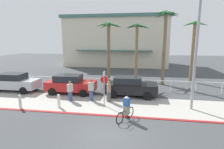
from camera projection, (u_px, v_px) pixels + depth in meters
ground_plane at (125, 86)px, 19.11m from camera, size 80.00×80.00×0.00m
sidewalk_strip at (118, 105)px, 13.48m from camera, size 44.00×4.00×0.02m
curb_paint at (114, 116)px, 11.54m from camera, size 44.00×0.24×0.03m
building_backdrop at (117, 41)px, 34.88m from camera, size 18.85×10.76×8.96m
rail_fence at (124, 81)px, 17.50m from camera, size 22.18×0.08×1.04m
stop_sign_bike_lane at (104, 84)px, 13.01m from camera, size 0.52×0.56×2.56m
bollard_0 at (20, 101)px, 12.76m from camera, size 0.20×0.20×1.00m
bollard_1 at (59, 101)px, 12.91m from camera, size 0.20×0.20×1.00m
streetlight_curb at (197, 48)px, 11.67m from camera, size 0.24×2.54×7.50m
palm_tree_0 at (109, 36)px, 20.09m from camera, size 3.00×3.35×6.71m
palm_tree_1 at (137, 38)px, 21.69m from camera, size 3.01×3.07×6.68m
palm_tree_2 at (165, 29)px, 18.59m from camera, size 2.69×3.01×7.69m
palm_tree_3 at (193, 38)px, 19.86m from camera, size 2.74×3.21×6.80m
car_silver_0 at (15, 82)px, 17.06m from camera, size 4.40×2.02×1.69m
car_red_1 at (70, 84)px, 16.28m from camera, size 4.40×2.02×1.69m
car_black_2 at (130, 86)px, 15.46m from camera, size 4.40×2.02×1.69m
cyclist_black_0 at (126, 109)px, 10.87m from camera, size 0.96×1.61×1.50m
pedestrian_0 at (70, 92)px, 14.27m from camera, size 0.44×0.48×1.62m
pedestrian_1 at (109, 92)px, 14.09m from camera, size 0.41×0.46×1.68m
pedestrian_2 at (91, 91)px, 14.33m from camera, size 0.43×0.36×1.74m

